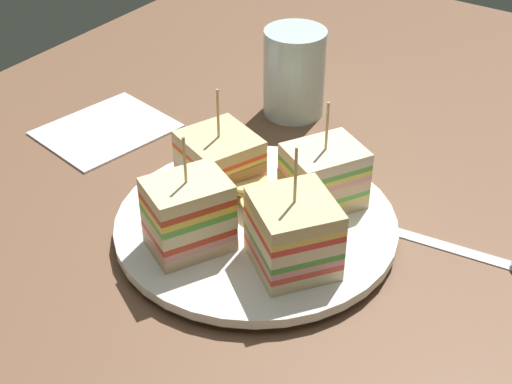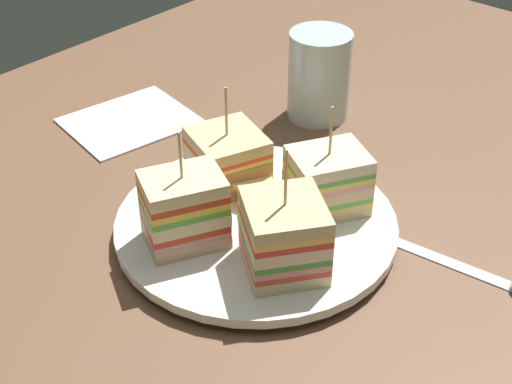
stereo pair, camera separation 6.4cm
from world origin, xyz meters
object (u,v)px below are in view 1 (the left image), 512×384
object	(u,v)px
plate	(256,225)
sandwich_wedge_3	(220,161)
sandwich_wedge_2	(323,176)
drinking_glass	(294,79)
sandwich_wedge_1	(293,233)
sandwich_wedge_0	(189,215)
chip_pile	(253,190)
spoon	(507,262)
napkin	(106,129)

from	to	relation	value
plate	sandwich_wedge_3	world-z (taller)	sandwich_wedge_3
sandwich_wedge_2	drinking_glass	xyz separation A→B (cm)	(15.31, 12.69, -0.25)
sandwich_wedge_2	sandwich_wedge_1	bearing A→B (deg)	44.35
plate	sandwich_wedge_2	bearing A→B (deg)	-31.68
plate	sandwich_wedge_1	size ratio (longest dim) A/B	2.24
plate	drinking_glass	distance (cm)	23.08
drinking_glass	sandwich_wedge_0	bearing A→B (deg)	-166.03
chip_pile	drinking_glass	distance (cm)	20.31
plate	spoon	bearing A→B (deg)	-66.85
plate	napkin	bearing A→B (deg)	76.65
sandwich_wedge_0	plate	bearing A→B (deg)	4.85
chip_pile	spoon	xyz separation A→B (cm)	(6.46, -21.72, -2.52)
spoon	sandwich_wedge_1	bearing A→B (deg)	-147.75
sandwich_wedge_3	napkin	distance (cm)	18.53
napkin	sandwich_wedge_1	bearing A→B (deg)	-106.59
sandwich_wedge_1	drinking_glass	size ratio (longest dim) A/B	1.14
sandwich_wedge_0	drinking_glass	size ratio (longest dim) A/B	1.09
sandwich_wedge_0	drinking_glass	xyz separation A→B (cm)	(26.99, 6.71, -0.65)
spoon	drinking_glass	bearing A→B (deg)	149.80
napkin	drinking_glass	bearing A→B (deg)	-43.77
sandwich_wedge_1	spoon	bearing A→B (deg)	-104.15
sandwich_wedge_2	spoon	world-z (taller)	sandwich_wedge_2
plate	chip_pile	bearing A→B (deg)	40.10
plate	sandwich_wedge_2	world-z (taller)	sandwich_wedge_2
sandwich_wedge_2	napkin	size ratio (longest dim) A/B	0.77
sandwich_wedge_1	spoon	distance (cm)	18.91
sandwich_wedge_3	drinking_glass	distance (cm)	18.44
sandwich_wedge_3	spoon	world-z (taller)	sandwich_wedge_3
napkin	drinking_glass	distance (cm)	21.48
sandwich_wedge_3	sandwich_wedge_2	bearing A→B (deg)	37.85
sandwich_wedge_0	chip_pile	size ratio (longest dim) A/B	1.32
plate	drinking_glass	size ratio (longest dim) A/B	2.54
chip_pile	spoon	world-z (taller)	chip_pile
sandwich_wedge_1	sandwich_wedge_2	bearing A→B (deg)	-38.85
plate	drinking_glass	world-z (taller)	drinking_glass
sandwich_wedge_0	drinking_glass	bearing A→B (deg)	41.31
sandwich_wedge_3	drinking_glass	xyz separation A→B (cm)	(18.15, 3.27, 0.02)
napkin	drinking_glass	xyz separation A→B (cm)	(15.25, -14.61, 3.93)
chip_pile	spoon	bearing A→B (deg)	-73.43
sandwich_wedge_0	chip_pile	world-z (taller)	sandwich_wedge_0
plate	sandwich_wedge_0	bearing A→B (deg)	157.51
chip_pile	drinking_glass	size ratio (longest dim) A/B	0.82
chip_pile	napkin	bearing A→B (deg)	80.79
plate	sandwich_wedge_0	world-z (taller)	sandwich_wedge_0
spoon	drinking_glass	xyz separation A→B (cm)	(12.37, 29.21, 3.78)
sandwich_wedge_2	plate	bearing A→B (deg)	-2.12
plate	spoon	size ratio (longest dim) A/B	1.61
sandwich_wedge_3	chip_pile	size ratio (longest dim) A/B	1.23
sandwich_wedge_0	sandwich_wedge_1	xyz separation A→B (cm)	(2.92, -8.29, -0.12)
sandwich_wedge_0	napkin	xyz separation A→B (cm)	(11.74, 21.32, -4.58)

